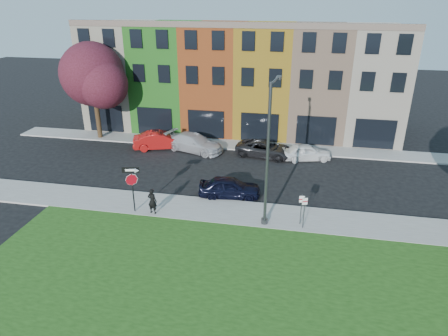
% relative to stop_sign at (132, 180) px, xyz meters
% --- Properties ---
extents(ground, '(120.00, 120.00, 0.00)m').
position_rel_stop_sign_xyz_m(ground, '(6.25, -1.88, -2.26)').
color(ground, black).
rests_on(ground, ground).
extents(sidewalk_near, '(40.00, 3.00, 0.12)m').
position_rel_stop_sign_xyz_m(sidewalk_near, '(8.25, 1.12, -2.20)').
color(sidewalk_near, gray).
rests_on(sidewalk_near, ground).
extents(sidewalk_far, '(40.00, 2.40, 0.12)m').
position_rel_stop_sign_xyz_m(sidewalk_far, '(3.25, 13.12, -2.20)').
color(sidewalk_far, gray).
rests_on(sidewalk_far, ground).
extents(rowhouse_block, '(30.00, 10.12, 10.00)m').
position_rel_stop_sign_xyz_m(rowhouse_block, '(3.75, 19.30, 2.73)').
color(rowhouse_block, beige).
rests_on(rowhouse_block, ground).
extents(stop_sign, '(1.03, 0.29, 3.01)m').
position_rel_stop_sign_xyz_m(stop_sign, '(0.00, 0.00, 0.00)').
color(stop_sign, black).
rests_on(stop_sign, sidewalk_near).
extents(man, '(0.73, 0.59, 1.65)m').
position_rel_stop_sign_xyz_m(man, '(1.21, 0.02, -1.31)').
color(man, black).
rests_on(man, sidewalk_near).
extents(sedan_near, '(2.68, 4.54, 1.41)m').
position_rel_stop_sign_xyz_m(sedan_near, '(5.47, 3.28, -1.56)').
color(sedan_near, black).
rests_on(sedan_near, ground).
extents(parked_car_red, '(4.51, 5.71, 1.55)m').
position_rel_stop_sign_xyz_m(parked_car_red, '(-2.16, 11.13, -1.48)').
color(parked_car_red, '#9B1211').
rests_on(parked_car_red, ground).
extents(parked_car_silver, '(5.18, 6.49, 1.52)m').
position_rel_stop_sign_xyz_m(parked_car_silver, '(0.92, 11.12, -1.50)').
color(parked_car_silver, '#AAA9AE').
rests_on(parked_car_silver, ground).
extents(parked_car_dark, '(3.80, 5.58, 1.35)m').
position_rel_stop_sign_xyz_m(parked_car_dark, '(7.10, 11.04, -1.59)').
color(parked_car_dark, black).
rests_on(parked_car_dark, ground).
extents(parked_car_white, '(3.52, 4.76, 1.36)m').
position_rel_stop_sign_xyz_m(parked_car_white, '(10.54, 10.92, -1.58)').
color(parked_car_white, white).
rests_on(parked_car_white, ground).
extents(street_lamp, '(0.63, 2.57, 8.39)m').
position_rel_stop_sign_xyz_m(street_lamp, '(8.17, 0.32, 2.09)').
color(street_lamp, '#404245').
rests_on(street_lamp, sidewalk_near).
extents(parking_sign_a, '(0.30, 0.16, 2.05)m').
position_rel_stop_sign_xyz_m(parking_sign_a, '(10.38, 0.01, -0.85)').
color(parking_sign_a, '#404245').
rests_on(parking_sign_a, sidewalk_near).
extents(parking_sign_b, '(0.32, 0.11, 1.94)m').
position_rel_stop_sign_xyz_m(parking_sign_b, '(10.22, 0.42, -0.91)').
color(parking_sign_b, '#404245').
rests_on(parking_sign_b, sidewalk_near).
extents(tree_purple, '(6.81, 5.96, 8.77)m').
position_rel_stop_sign_xyz_m(tree_purple, '(-8.62, 12.73, 3.64)').
color(tree_purple, black).
rests_on(tree_purple, sidewalk_far).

